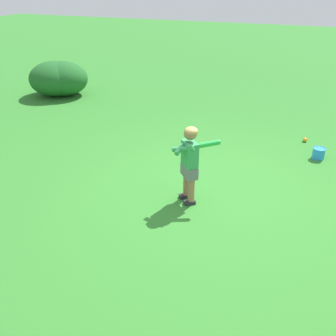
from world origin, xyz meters
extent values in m
plane|color=#2D7528|center=(0.00, 0.00, 0.00)|extent=(40.00, 40.00, 0.00)
cube|color=#232328|center=(-0.46, 0.20, 0.03)|extent=(0.17, 0.17, 0.05)
cylinder|color=#996B4C|center=(-0.44, 0.18, 0.21)|extent=(0.09, 0.09, 0.34)
cube|color=#232328|center=(-0.33, 0.31, 0.03)|extent=(0.17, 0.17, 0.05)
cylinder|color=#996B4C|center=(-0.31, 0.29, 0.21)|extent=(0.09, 0.09, 0.34)
cube|color=slate|center=(-0.38, 0.24, 0.46)|extent=(0.30, 0.29, 0.16)
cube|color=#339351|center=(-0.38, 0.24, 0.71)|extent=(0.29, 0.28, 0.34)
sphere|color=#996B4C|center=(-0.38, 0.24, 1.00)|extent=(0.17, 0.17, 0.17)
ellipsoid|color=tan|center=(-0.37, 0.23, 1.02)|extent=(0.24, 0.24, 0.11)
sphere|color=green|center=(-0.47, 0.34, 0.80)|extent=(0.04, 0.04, 0.04)
cylinder|color=black|center=(-0.43, 0.26, 0.81)|extent=(0.09, 0.14, 0.05)
cylinder|color=green|center=(-0.32, 0.05, 0.85)|extent=(0.22, 0.34, 0.11)
sphere|color=green|center=(-0.24, -0.10, 0.87)|extent=(0.07, 0.07, 0.07)
cylinder|color=#339351|center=(-0.47, 0.29, 0.81)|extent=(0.09, 0.31, 0.14)
cylinder|color=#339351|center=(-0.42, 0.34, 0.81)|extent=(0.31, 0.10, 0.14)
sphere|color=orange|center=(2.29, -1.19, 0.04)|extent=(0.08, 0.08, 0.08)
cylinder|color=#2884DB|center=(1.63, -1.42, 0.09)|extent=(0.20, 0.20, 0.18)
torus|color=#2884DB|center=(1.63, -1.42, 0.18)|extent=(0.22, 0.22, 0.02)
ellipsoid|color=#1E5B23|center=(3.22, 4.89, 0.42)|extent=(1.23, 1.26, 0.85)
ellipsoid|color=#1E5B23|center=(3.31, 4.72, 0.42)|extent=(1.13, 1.29, 0.84)
camera|label=1|loc=(-4.58, -1.01, 2.80)|focal=40.10mm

